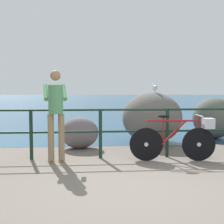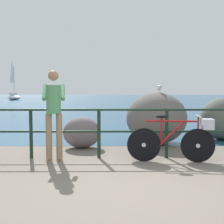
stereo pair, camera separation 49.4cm
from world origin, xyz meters
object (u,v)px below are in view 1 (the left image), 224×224
(breakwater_boulder_main, at_px, (152,118))
(seagull, at_px, (155,87))
(breakwater_boulder_left, at_px, (79,133))
(breakwater_boulder_right, at_px, (214,118))
(bicycle, at_px, (180,138))
(person_at_railing, at_px, (56,111))

(breakwater_boulder_main, bearing_deg, seagull, 7.85)
(breakwater_boulder_left, xyz_separation_m, breakwater_boulder_right, (3.89, 1.21, 0.22))
(bicycle, xyz_separation_m, seagull, (-0.05, 2.06, 1.02))
(breakwater_boulder_right, bearing_deg, person_at_railing, -149.09)
(breakwater_boulder_main, bearing_deg, bicycle, -86.89)
(breakwater_boulder_left, relative_size, breakwater_boulder_right, 0.72)
(person_at_railing, bearing_deg, bicycle, -101.13)
(breakwater_boulder_left, bearing_deg, breakwater_boulder_main, 17.58)
(person_at_railing, distance_m, seagull, 3.13)
(bicycle, relative_size, breakwater_boulder_right, 1.35)
(bicycle, xyz_separation_m, breakwater_boulder_right, (1.87, 2.66, 0.13))
(breakwater_boulder_left, bearing_deg, breakwater_boulder_right, 17.36)
(breakwater_boulder_main, distance_m, breakwater_boulder_right, 2.07)
(breakwater_boulder_right, bearing_deg, seagull, -162.55)
(breakwater_boulder_right, distance_m, seagull, 2.19)
(breakwater_boulder_main, height_order, breakwater_boulder_left, breakwater_boulder_main)
(breakwater_boulder_left, xyz_separation_m, seagull, (1.97, 0.61, 1.10))
(bicycle, distance_m, person_at_railing, 2.49)
(breakwater_boulder_main, bearing_deg, person_at_railing, -139.76)
(person_at_railing, bearing_deg, breakwater_boulder_left, -26.03)
(bicycle, bearing_deg, breakwater_boulder_main, 98.25)
(breakwater_boulder_right, xyz_separation_m, seagull, (-1.92, -0.60, 0.89))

